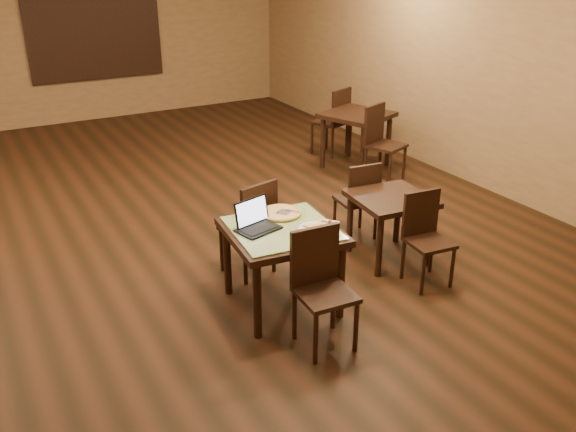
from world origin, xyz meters
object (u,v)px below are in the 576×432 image
pizza_pan (281,214)px  other_table_c (391,207)px  tiled_table (282,238)px  other_table_a (357,122)px  other_table_a_chair_near (381,139)px  other_table_c_chair_near (425,232)px  chair_main_far (253,223)px  other_table_c_chair_far (360,197)px  chair_main_near (320,281)px  laptop (255,221)px  other_table_a_chair_far (335,118)px

pizza_pan → other_table_c: bearing=0.6°
tiled_table → other_table_a: (2.73, 2.76, 0.00)m
other_table_a_chair_near → tiled_table: bearing=-162.5°
pizza_pan → other_table_a_chair_near: 3.22m
other_table_a → other_table_c_chair_near: (-1.35, -3.02, -0.16)m
chair_main_far → other_table_c_chair_far: chair_main_far is taller
chair_main_near → other_table_a: size_ratio=0.88×
chair_main_far → laptop: (-0.22, -0.51, 0.28)m
other_table_a_chair_near → pizza_pan: bearing=-164.5°
chair_main_far → pizza_pan: bearing=90.8°
laptop → other_table_a_chair_near: bearing=20.7°
pizza_pan → chair_main_far: bearing=104.8°
laptop → other_table_c_chair_far: 1.74m
chair_main_far → other_table_a_chair_far: other_table_a_chair_far is taller
pizza_pan → other_table_c: 1.28m
other_table_a_chair_near → other_table_c_chair_far: bearing=-154.9°
other_table_a → other_table_a_chair_far: other_table_a_chair_far is taller
other_table_a → other_table_c_chair_near: other_table_c_chair_near is taller
tiled_table → other_table_a: size_ratio=0.92×
chair_main_near → other_table_c_chair_near: bearing=17.7°
laptop → other_table_a: 3.96m
laptop → other_table_c_chair_near: laptop is taller
other_table_c → other_table_c_chair_near: 0.52m
chair_main_far → other_table_c_chair_near: chair_main_far is taller
other_table_a_chair_far → laptop: bearing=26.6°
other_table_c_chair_far → tiled_table: bearing=35.1°
laptop → other_table_a: laptop is taller
other_table_a → other_table_a_chair_far: bearing=65.9°
laptop → other_table_c_chair_far: bearing=8.3°
chair_main_near → other_table_c_chair_far: size_ratio=1.10×
laptop → other_table_c: laptop is taller
pizza_pan → other_table_c: size_ratio=0.42×
laptop → other_table_a_chair_near: other_table_a_chair_near is taller
other_table_a_chair_far → other_table_c_chair_near: bearing=48.1°
other_table_a → other_table_a_chair_far: size_ratio=1.07×
other_table_c_chair_far → pizza_pan: bearing=28.7°
chair_main_far → other_table_c: 1.41m
other_table_a_chair_near → other_table_c_chair_far: size_ratio=1.16×
other_table_a_chair_far → other_table_c: bearing=44.9°
chair_main_near → other_table_a: bearing=54.5°
chair_main_far → pizza_pan: size_ratio=2.93×
other_table_a_chair_near → other_table_a_chair_far: 1.21m
other_table_a → pizza_pan: bearing=-157.1°
tiled_table → other_table_c: bearing=16.1°
laptop → pizza_pan: (0.32, 0.13, -0.06)m
chair_main_near → laptop: size_ratio=2.43×
other_table_c_chair_near → other_table_a_chair_near: bearing=67.3°
pizza_pan → other_table_c_chair_near: (1.27, -0.50, -0.27)m
other_table_a → other_table_c: (-1.35, -2.51, -0.09)m
laptop → other_table_c_chair_far: laptop is taller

